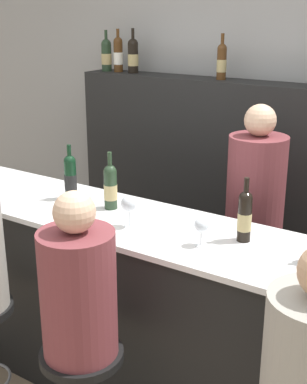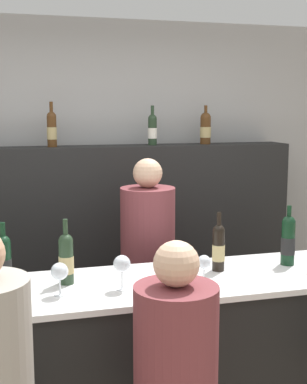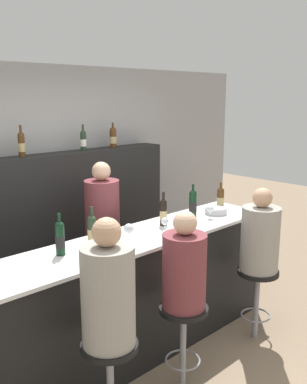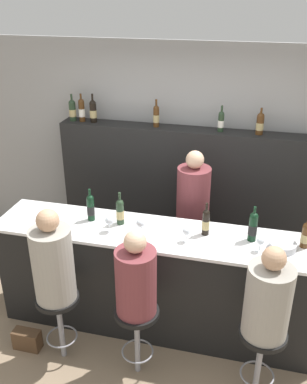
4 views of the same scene
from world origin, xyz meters
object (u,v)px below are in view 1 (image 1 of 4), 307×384
object	(u,v)px
wine_bottle_backbar_1	(118,54)
wine_bottle_backbar_2	(133,55)
wine_bottle_counter_0	(70,177)
wine_glass_1	(129,204)
wine_bottle_backbar_3	(222,61)
bartender	(252,246)
wine_bottle_counter_1	(110,186)
wine_glass_0	(85,196)
wine_bottle_backbar_0	(106,55)
bar_stool_middle	(83,378)
wine_bottle_counter_2	(245,216)
wine_glass_2	(201,226)
guest_seated_middle	(78,288)

from	to	relation	value
wine_bottle_backbar_1	wine_bottle_backbar_2	xyz separation A→B (m)	(0.14, 0.00, -0.00)
wine_bottle_counter_0	wine_glass_1	distance (m)	0.56
wine_bottle_counter_0	wine_bottle_backbar_3	world-z (taller)	wine_bottle_backbar_3
wine_glass_1	bartender	xyz separation A→B (m)	(0.34, 0.82, -0.46)
wine_bottle_counter_1	wine_bottle_backbar_1	size ratio (longest dim) A/B	0.99
wine_bottle_backbar_2	wine_bottle_backbar_3	world-z (taller)	wine_bottle_backbar_2
wine_bottle_backbar_2	bartender	xyz separation A→B (m)	(1.29, -0.56, -1.06)
wine_bottle_backbar_1	bartender	size ratio (longest dim) A/B	0.20
wine_bottle_backbar_2	wine_glass_0	xyz separation A→B (m)	(0.65, -1.38, -0.61)
wine_bottle_backbar_1	bartender	distance (m)	1.87
wine_bottle_backbar_0	bar_stool_middle	world-z (taller)	wine_bottle_backbar_0
wine_bottle_backbar_3	wine_bottle_counter_2	bearing A→B (deg)	-58.19
wine_bottle_counter_2	wine_bottle_backbar_3	world-z (taller)	wine_bottle_backbar_3
wine_bottle_backbar_0	wine_bottle_counter_2	bearing A→B (deg)	-34.52
wine_bottle_backbar_3	wine_glass_1	xyz separation A→B (m)	(0.19, -1.38, -0.59)
wine_bottle_counter_0	wine_glass_2	xyz separation A→B (m)	(0.96, -0.16, -0.04)
wine_bottle_backbar_0	bartender	xyz separation A→B (m)	(1.55, -0.56, -1.05)
wine_bottle_backbar_0	bartender	distance (m)	1.96
wine_bottle_counter_0	wine_bottle_backbar_0	distance (m)	1.50
wine_bottle_counter_1	wine_bottle_backbar_3	distance (m)	1.35
bar_stool_middle	wine_glass_1	bearing A→B (deg)	101.07
wine_glass_1	bartender	bearing A→B (deg)	67.09
wine_bottle_backbar_3	wine_glass_0	world-z (taller)	wine_bottle_backbar_3
wine_bottle_counter_2	wine_glass_2	distance (m)	0.22
wine_glass_2	bar_stool_middle	xyz separation A→B (m)	(-0.31, -0.52, -0.65)
wine_bottle_counter_0	bar_stool_middle	world-z (taller)	wine_bottle_counter_0
wine_glass_1	wine_bottle_counter_1	bearing A→B (deg)	146.35
wine_bottle_counter_1	wine_bottle_backbar_0	bearing A→B (deg)	128.35
wine_glass_0	wine_glass_1	world-z (taller)	wine_glass_1
wine_bottle_backbar_2	bartender	bearing A→B (deg)	-23.56
wine_glass_1	wine_glass_2	size ratio (longest dim) A/B	1.22
wine_bottle_counter_2	wine_glass_1	size ratio (longest dim) A/B	1.88
wine_glass_2	wine_bottle_backbar_0	bearing A→B (deg)	139.65
wine_bottle_backbar_3	bartender	bearing A→B (deg)	-46.31
wine_glass_2	guest_seated_middle	distance (m)	0.63
wine_bottle_counter_0	wine_glass_1	bearing A→B (deg)	-16.82
guest_seated_middle	wine_glass_0	bearing A→B (deg)	127.22
wine_bottle_counter_1	bartender	xyz separation A→B (m)	(0.59, 0.65, -0.46)
wine_bottle_backbar_0	guest_seated_middle	distance (m)	2.44
wine_glass_0	bartender	xyz separation A→B (m)	(0.64, 0.82, -0.45)
wine_bottle_backbar_0	wine_glass_0	size ratio (longest dim) A/B	2.02
wine_bottle_counter_1	wine_bottle_backbar_2	distance (m)	1.52
wine_bottle_backbar_2	wine_bottle_backbar_0	bearing A→B (deg)	180.00
bar_stool_middle	guest_seated_middle	distance (m)	0.47
wine_bottle_counter_0	guest_seated_middle	distance (m)	0.96
wine_bottle_counter_1	wine_bottle_backbar_1	bearing A→B (deg)	124.80
wine_bottle_counter_0	wine_glass_0	xyz separation A→B (m)	(0.25, -0.16, -0.02)
wine_glass_2	guest_seated_middle	xyz separation A→B (m)	(-0.31, -0.52, -0.18)
wine_bottle_counter_1	guest_seated_middle	bearing A→B (deg)	-63.11
wine_glass_1	wine_bottle_backbar_0	bearing A→B (deg)	131.20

